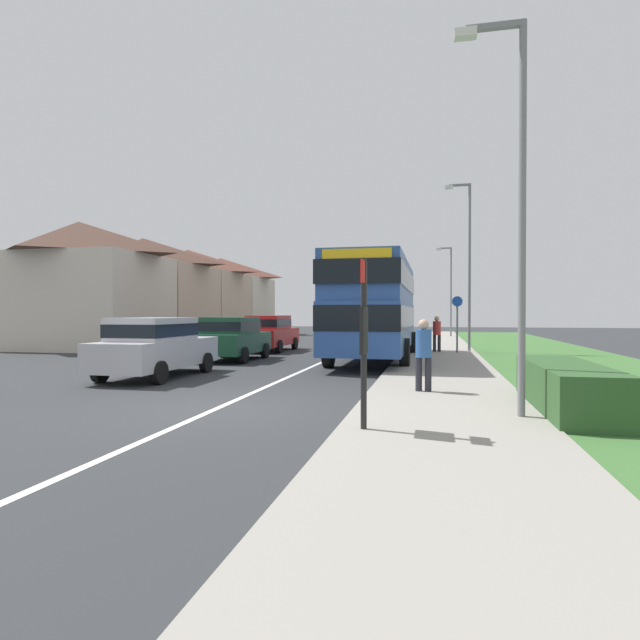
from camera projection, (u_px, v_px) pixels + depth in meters
The scene contains 17 objects.
ground_plane at pixel (217, 409), 9.83m from camera, with size 120.00×120.00×0.00m, color #2D3033.
lane_marking_centre at pixel (313, 366), 17.65m from camera, with size 0.14×60.00×0.01m, color silver.
pavement_near_side at pixel (441, 374), 14.80m from camera, with size 3.20×68.00×0.12m, color gray.
grass_verge_seaward at pixel (607, 379), 13.88m from camera, with size 6.00×68.00×0.08m, color #3D6B33.
roadside_hedge at pixel (567, 389), 9.25m from camera, with size 1.10×3.97×0.90m, color #2D5128.
double_decker_bus at pixel (375, 304), 19.64m from camera, with size 2.80×9.89×3.70m.
parked_car_silver at pixel (156, 345), 14.58m from camera, with size 1.88×4.46×1.67m.
parked_car_dark_green at pixel (232, 337), 19.81m from camera, with size 2.00×3.90×1.65m.
parked_car_red at pixel (270, 332), 24.70m from camera, with size 1.90×4.34×1.69m.
pedestrian_at_stop at pixel (424, 352), 11.22m from camera, with size 0.34×0.34×1.67m.
pedestrian_walking_away at pixel (437, 332), 22.77m from camera, with size 0.34×0.34×1.67m.
bus_stop_sign at pixel (364, 331), 7.58m from camera, with size 0.09×0.52×2.60m.
cycle_route_sign at pixel (457, 322), 22.20m from camera, with size 0.44×0.08×2.52m.
street_lamp_near at pixel (515, 190), 8.47m from camera, with size 1.14×0.20×6.53m.
street_lamp_mid at pixel (467, 256), 23.17m from camera, with size 1.14×0.20×7.55m.
street_lamp_far at pixel (449, 285), 38.15m from camera, with size 1.14×0.20×6.60m.
house_terrace_far_side at pixel (167, 292), 35.51m from camera, with size 7.86×24.01×6.47m.
Camera 1 is at (3.99, -9.17, 1.80)m, focal length 29.31 mm.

